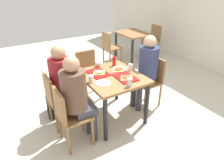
{
  "coord_description": "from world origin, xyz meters",
  "views": [
    {
      "loc": [
        2.33,
        -1.41,
        2.07
      ],
      "look_at": [
        0.0,
        0.0,
        0.68
      ],
      "focal_mm": 32.3,
      "sensor_mm": 36.0,
      "label": 1
    }
  ],
  "objects_px": {
    "paper_plate_center": "(120,69)",
    "background_chair_far": "(153,38)",
    "chair_near_left": "(57,97)",
    "background_table": "(133,37)",
    "person_in_red": "(64,80)",
    "chair_far_side": "(151,78)",
    "background_chair_near": "(109,46)",
    "foil_bundle": "(98,64)",
    "handbag": "(52,107)",
    "soda_can": "(129,82)",
    "person_in_brown_jacket": "(77,95)",
    "person_far_side": "(146,67)",
    "chair_near_right": "(68,114)",
    "tray_red_far": "(125,77)",
    "plastic_cup_b": "(91,79)",
    "paper_plate_near_edge": "(103,83)",
    "chair_left_end": "(88,70)",
    "tray_red_near": "(98,73)",
    "plastic_cup_a": "(130,67)",
    "pizza_slice_b": "(127,77)",
    "pizza_slice_a": "(99,72)",
    "main_table": "(112,82)",
    "pizza_slice_c": "(119,69)",
    "condiment_bottle": "(114,61)"
  },
  "relations": [
    {
      "from": "person_far_side",
      "to": "background_chair_near",
      "type": "relative_size",
      "value": 1.47
    },
    {
      "from": "background_table",
      "to": "person_far_side",
      "type": "bearing_deg",
      "value": -31.07
    },
    {
      "from": "chair_near_left",
      "to": "background_table",
      "type": "relative_size",
      "value": 0.96
    },
    {
      "from": "paper_plate_center",
      "to": "soda_can",
      "type": "bearing_deg",
      "value": -20.74
    },
    {
      "from": "background_table",
      "to": "chair_near_left",
      "type": "bearing_deg",
      "value": -56.97
    },
    {
      "from": "background_table",
      "to": "tray_red_far",
      "type": "bearing_deg",
      "value": -38.89
    },
    {
      "from": "chair_near_right",
      "to": "background_chair_far",
      "type": "xyz_separation_m",
      "value": [
        -2.21,
        3.38,
        0.0
      ]
    },
    {
      "from": "soda_can",
      "to": "background_chair_near",
      "type": "xyz_separation_m",
      "value": [
        -2.38,
        1.09,
        -0.31
      ]
    },
    {
      "from": "soda_can",
      "to": "background_table",
      "type": "xyz_separation_m",
      "value": [
        -2.38,
        1.83,
        -0.19
      ]
    },
    {
      "from": "chair_far_side",
      "to": "background_chair_far",
      "type": "relative_size",
      "value": 1.0
    },
    {
      "from": "chair_left_end",
      "to": "tray_red_near",
      "type": "relative_size",
      "value": 2.41
    },
    {
      "from": "chair_near_right",
      "to": "pizza_slice_a",
      "type": "relative_size",
      "value": 4.03
    },
    {
      "from": "foil_bundle",
      "to": "handbag",
      "type": "xyz_separation_m",
      "value": [
        -0.18,
        -0.8,
        -0.67
      ]
    },
    {
      "from": "chair_left_end",
      "to": "chair_near_left",
      "type": "bearing_deg",
      "value": -52.14
    },
    {
      "from": "main_table",
      "to": "paper_plate_center",
      "type": "height_order",
      "value": "paper_plate_center"
    },
    {
      "from": "person_in_brown_jacket",
      "to": "foil_bundle",
      "type": "bearing_deg",
      "value": 135.41
    },
    {
      "from": "chair_near_left",
      "to": "paper_plate_center",
      "type": "height_order",
      "value": "chair_near_left"
    },
    {
      "from": "paper_plate_near_edge",
      "to": "foil_bundle",
      "type": "bearing_deg",
      "value": 159.26
    },
    {
      "from": "chair_near_right",
      "to": "person_far_side",
      "type": "relative_size",
      "value": 0.68
    },
    {
      "from": "background_table",
      "to": "chair_far_side",
      "type": "bearing_deg",
      "value": -27.97
    },
    {
      "from": "chair_far_side",
      "to": "pizza_slice_c",
      "type": "distance_m",
      "value": 0.67
    },
    {
      "from": "person_in_red",
      "to": "person_far_side",
      "type": "bearing_deg",
      "value": 79.69
    },
    {
      "from": "paper_plate_near_edge",
      "to": "pizza_slice_b",
      "type": "bearing_deg",
      "value": 82.07
    },
    {
      "from": "chair_far_side",
      "to": "pizza_slice_b",
      "type": "relative_size",
      "value": 3.69
    },
    {
      "from": "person_in_brown_jacket",
      "to": "foil_bundle",
      "type": "xyz_separation_m",
      "value": [
        -0.65,
        0.64,
        0.05
      ]
    },
    {
      "from": "soda_can",
      "to": "paper_plate_near_edge",
      "type": "bearing_deg",
      "value": -136.47
    },
    {
      "from": "paper_plate_near_edge",
      "to": "background_chair_far",
      "type": "relative_size",
      "value": 0.25
    },
    {
      "from": "plastic_cup_b",
      "to": "soda_can",
      "type": "relative_size",
      "value": 0.82
    },
    {
      "from": "person_in_brown_jacket",
      "to": "soda_can",
      "type": "xyz_separation_m",
      "value": [
        0.17,
        0.68,
        0.06
      ]
    },
    {
      "from": "person_far_side",
      "to": "chair_near_right",
      "type": "bearing_deg",
      "value": -80.66
    },
    {
      "from": "chair_near_left",
      "to": "person_in_red",
      "type": "xyz_separation_m",
      "value": [
        0.0,
        0.14,
        0.25
      ]
    },
    {
      "from": "plastic_cup_a",
      "to": "foil_bundle",
      "type": "height_order",
      "value": "same"
    },
    {
      "from": "main_table",
      "to": "pizza_slice_b",
      "type": "relative_size",
      "value": 4.1
    },
    {
      "from": "condiment_bottle",
      "to": "pizza_slice_a",
      "type": "bearing_deg",
      "value": -67.97
    },
    {
      "from": "tray_red_far",
      "to": "plastic_cup_b",
      "type": "relative_size",
      "value": 3.6
    },
    {
      "from": "paper_plate_center",
      "to": "main_table",
      "type": "bearing_deg",
      "value": -57.94
    },
    {
      "from": "chair_near_left",
      "to": "chair_far_side",
      "type": "bearing_deg",
      "value": 81.46
    },
    {
      "from": "chair_near_left",
      "to": "background_table",
      "type": "xyz_separation_m",
      "value": [
        -1.72,
        2.65,
        0.12
      ]
    },
    {
      "from": "tray_red_near",
      "to": "paper_plate_center",
      "type": "height_order",
      "value": "tray_red_near"
    },
    {
      "from": "chair_far_side",
      "to": "background_chair_near",
      "type": "distance_m",
      "value": 1.99
    },
    {
      "from": "chair_far_side",
      "to": "background_table",
      "type": "distance_m",
      "value": 2.23
    },
    {
      "from": "tray_red_near",
      "to": "plastic_cup_b",
      "type": "height_order",
      "value": "plastic_cup_b"
    },
    {
      "from": "person_in_brown_jacket",
      "to": "pizza_slice_c",
      "type": "height_order",
      "value": "person_in_brown_jacket"
    },
    {
      "from": "chair_far_side",
      "to": "handbag",
      "type": "distance_m",
      "value": 1.77
    },
    {
      "from": "paper_plate_center",
      "to": "chair_left_end",
      "type": "bearing_deg",
      "value": -162.23
    },
    {
      "from": "paper_plate_center",
      "to": "background_chair_far",
      "type": "relative_size",
      "value": 0.25
    },
    {
      "from": "tray_red_far",
      "to": "soda_can",
      "type": "xyz_separation_m",
      "value": [
        0.24,
        -0.11,
        0.05
      ]
    },
    {
      "from": "person_far_side",
      "to": "pizza_slice_b",
      "type": "relative_size",
      "value": 5.43
    },
    {
      "from": "chair_near_right",
      "to": "person_in_red",
      "type": "xyz_separation_m",
      "value": [
        -0.48,
        0.14,
        0.25
      ]
    },
    {
      "from": "chair_far_side",
      "to": "background_chair_near",
      "type": "bearing_deg",
      "value": 171.03
    }
  ]
}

